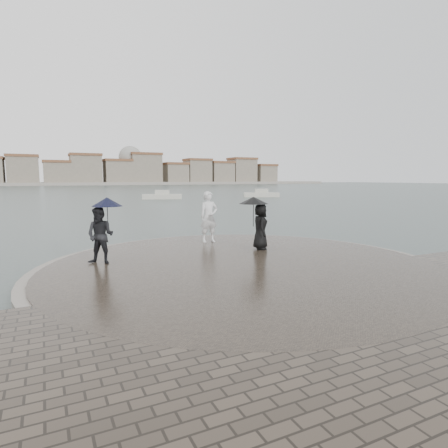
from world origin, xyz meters
TOP-DOWN VIEW (x-y plane):
  - ground at (0.00, 0.00)m, footprint 400.00×400.00m
  - kerb_ring at (0.00, 3.50)m, footprint 12.50×12.50m
  - quay_tip at (0.00, 3.50)m, footprint 11.90×11.90m
  - statue at (0.64, 7.56)m, footprint 0.77×0.51m
  - visitor_left at (-3.88, 5.42)m, footprint 1.27×1.09m
  - visitor_right at (1.66, 5.32)m, footprint 1.21×1.14m
  - far_skyline at (-6.29, 160.71)m, footprint 260.00×20.00m
  - boats at (6.22, 40.69)m, footprint 46.26×16.85m

SIDE VIEW (x-z plane):
  - ground at x=0.00m, z-range 0.00..0.00m
  - kerb_ring at x=0.00m, z-range 0.00..0.32m
  - quay_tip at x=0.00m, z-range 0.00..0.36m
  - boats at x=6.22m, z-range -0.37..1.13m
  - statue at x=0.64m, z-range 0.36..2.45m
  - visitor_left at x=-3.88m, z-range 0.43..2.47m
  - visitor_right at x=1.66m, z-range 0.52..2.47m
  - far_skyline at x=-6.29m, z-range -12.89..24.11m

